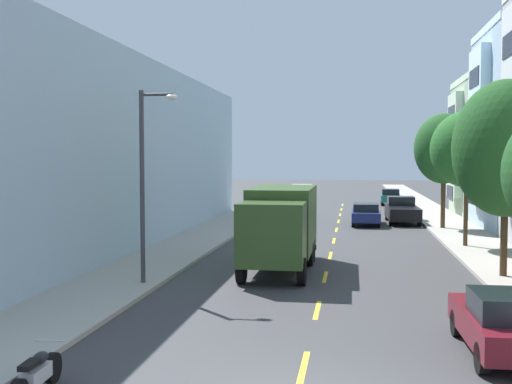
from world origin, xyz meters
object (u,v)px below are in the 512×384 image
at_px(moving_navy_sedan, 366,214).
at_px(parked_wagon_charcoal, 282,206).
at_px(street_tree_second, 506,148).
at_px(street_lamp, 146,171).
at_px(street_tree_farthest, 444,149).
at_px(street_tree_third, 467,149).
at_px(parked_pickup_black, 402,211).
at_px(parked_motorcycle, 36,375).
at_px(parked_hatchback_burgundy, 505,323).
at_px(parked_hatchback_teal, 390,197).
at_px(parked_sedan_sky, 300,193).
at_px(delivery_box_truck, 281,223).

bearing_deg(moving_navy_sedan, parked_wagon_charcoal, 142.26).
bearing_deg(street_tree_second, street_lamp, -165.42).
bearing_deg(parked_wagon_charcoal, street_lamp, -93.73).
bearing_deg(street_tree_farthest, moving_navy_sedan, 155.47).
relative_size(street_tree_third, parked_pickup_black, 1.23).
height_order(street_tree_farthest, moving_navy_sedan, street_tree_farthest).
bearing_deg(parked_motorcycle, parked_pickup_black, 74.32).
height_order(street_tree_farthest, parked_hatchback_burgundy, street_tree_farthest).
relative_size(parked_wagon_charcoal, parked_hatchback_teal, 1.17).
bearing_deg(parked_hatchback_burgundy, street_tree_farthest, 85.26).
relative_size(parked_pickup_black, parked_motorcycle, 2.60).
bearing_deg(parked_hatchback_teal, street_tree_third, -85.84).
height_order(parked_wagon_charcoal, parked_hatchback_burgundy, same).
bearing_deg(street_tree_farthest, parked_sedan_sky, 114.38).
height_order(parked_wagon_charcoal, parked_sedan_sky, parked_wagon_charcoal).
xyz_separation_m(delivery_box_truck, parked_wagon_charcoal, (-2.48, 21.57, -1.04)).
bearing_deg(delivery_box_truck, parked_motorcycle, -102.29).
height_order(street_tree_third, parked_wagon_charcoal, street_tree_third).
distance_m(parked_hatchback_teal, parked_motorcycle, 48.86).
relative_size(street_tree_second, street_tree_third, 1.08).
distance_m(parked_pickup_black, parked_motorcycle, 33.35).
bearing_deg(street_tree_farthest, parked_pickup_black, 119.38).
xyz_separation_m(parked_hatchback_burgundy, moving_navy_sedan, (-2.57, 26.59, -0.01)).
height_order(street_tree_farthest, parked_wagon_charcoal, street_tree_farthest).
bearing_deg(parked_sedan_sky, parked_hatchback_burgundy, -79.74).
relative_size(street_lamp, delivery_box_truck, 0.91).
xyz_separation_m(parked_pickup_black, parked_wagon_charcoal, (-8.55, 3.01, -0.02)).
bearing_deg(street_tree_farthest, parked_hatchback_teal, 95.78).
relative_size(parked_hatchback_teal, parked_motorcycle, 1.97).
height_order(street_tree_third, parked_hatchback_teal, street_tree_third).
distance_m(parked_wagon_charcoal, parked_hatchback_teal, 15.54).
bearing_deg(parked_hatchback_burgundy, street_tree_second, 77.36).
height_order(parked_hatchback_burgundy, parked_hatchback_teal, same).
xyz_separation_m(parked_sedan_sky, moving_navy_sedan, (6.17, -21.66, 0.00)).
relative_size(street_tree_third, parked_sedan_sky, 1.45).
xyz_separation_m(street_tree_second, parked_hatchback_burgundy, (-2.03, -9.06, -3.99)).
distance_m(street_tree_third, street_tree_farthest, 7.72).
xyz_separation_m(street_tree_third, parked_wagon_charcoal, (-10.68, 14.52, -4.01)).
relative_size(parked_wagon_charcoal, parked_motorcycle, 2.31).
bearing_deg(parked_pickup_black, parked_hatchback_burgundy, -89.78).
bearing_deg(parked_wagon_charcoal, parked_sedan_sky, 90.28).
xyz_separation_m(street_tree_third, street_tree_farthest, (0.00, 7.72, 0.13)).
bearing_deg(parked_hatchback_teal, moving_navy_sedan, -98.43).
bearing_deg(street_tree_third, moving_navy_sedan, 115.11).
bearing_deg(street_tree_second, street_tree_third, 90.00).
height_order(street_tree_third, moving_navy_sedan, street_tree_third).
distance_m(parked_wagon_charcoal, parked_sedan_sky, 16.95).
height_order(street_tree_farthest, parked_pickup_black, street_tree_farthest).
distance_m(parked_pickup_black, parked_hatchback_teal, 15.89).
bearing_deg(parked_motorcycle, parked_sedan_sky, 89.58).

